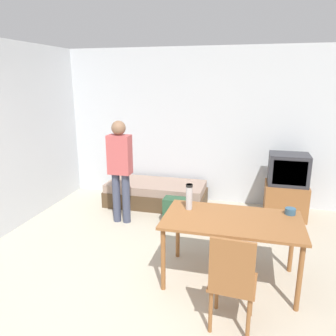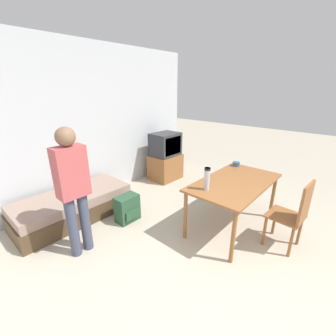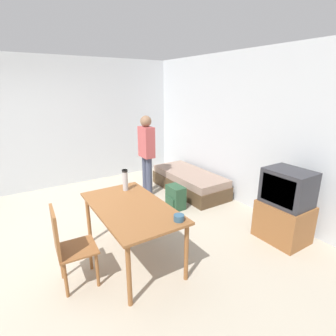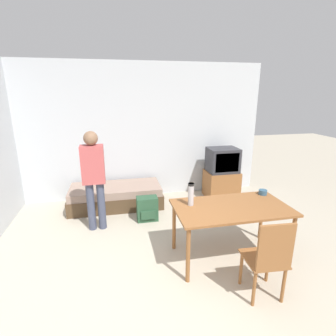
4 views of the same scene
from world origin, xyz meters
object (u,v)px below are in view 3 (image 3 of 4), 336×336
at_px(daybed, 189,182).
at_px(dining_table, 131,212).
at_px(mate_bowl, 179,218).
at_px(thermos_flask, 125,179).
at_px(wooden_chair, 67,244).
at_px(person_standing, 147,150).
at_px(tv, 285,207).
at_px(backpack, 175,197).

relative_size(daybed, dining_table, 1.19).
relative_size(daybed, mate_bowl, 15.24).
bearing_deg(mate_bowl, thermos_flask, -173.28).
xyz_separation_m(daybed, wooden_chair, (1.49, -2.75, 0.31)).
distance_m(daybed, mate_bowl, 2.70).
relative_size(daybed, thermos_flask, 5.87).
xyz_separation_m(wooden_chair, person_standing, (-1.80, 1.93, 0.40)).
bearing_deg(tv, wooden_chair, -103.77).
bearing_deg(tv, daybed, -179.36).
bearing_deg(dining_table, wooden_chair, -85.63).
xyz_separation_m(wooden_chair, thermos_flask, (-0.56, 0.93, 0.38)).
relative_size(dining_table, thermos_flask, 4.91).
bearing_deg(wooden_chair, backpack, 115.49).
height_order(wooden_chair, backpack, wooden_chair).
distance_m(thermos_flask, mate_bowl, 1.12).
bearing_deg(wooden_chair, mate_bowl, 62.69).
relative_size(daybed, person_standing, 1.10).
bearing_deg(tv, backpack, -156.52).
height_order(daybed, wooden_chair, wooden_chair).
bearing_deg(wooden_chair, thermos_flask, 120.93).
distance_m(daybed, wooden_chair, 3.14).
relative_size(tv, dining_table, 0.72).
relative_size(dining_table, wooden_chair, 1.56).
xyz_separation_m(tv, thermos_flask, (-1.23, -1.84, 0.40)).
relative_size(dining_table, mate_bowl, 12.76).
height_order(mate_bowl, backpack, mate_bowl).
bearing_deg(person_standing, thermos_flask, -38.63).
height_order(wooden_chair, thermos_flask, thermos_flask).
bearing_deg(person_standing, tv, 18.78).
bearing_deg(thermos_flask, daybed, 117.17).
height_order(person_standing, thermos_flask, person_standing).
xyz_separation_m(dining_table, backpack, (-0.92, 1.28, -0.45)).
bearing_deg(backpack, person_standing, -171.40).
height_order(tv, mate_bowl, tv).
bearing_deg(daybed, wooden_chair, -61.53).
bearing_deg(backpack, mate_bowl, -33.09).
bearing_deg(backpack, dining_table, -54.25).
bearing_deg(person_standing, backpack, 8.60).
relative_size(person_standing, thermos_flask, 5.35).
bearing_deg(tv, mate_bowl, -94.42).
xyz_separation_m(tv, wooden_chair, (-0.68, -2.77, 0.02)).
height_order(daybed, dining_table, dining_table).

